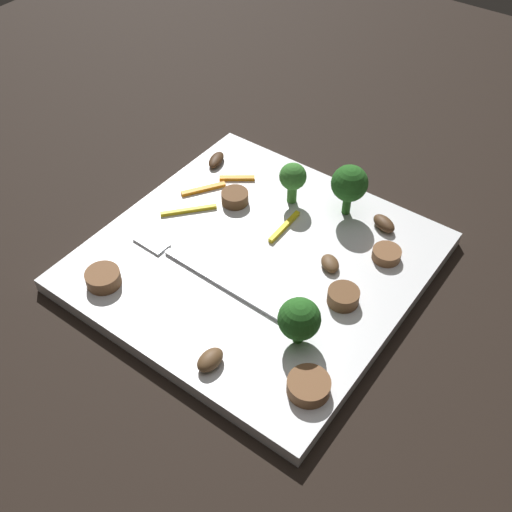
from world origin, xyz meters
name	(u,v)px	position (x,y,z in m)	size (l,w,h in m)	color
ground_plane	(256,267)	(0.00, 0.00, 0.00)	(1.40, 1.40, 0.00)	black
plate	(256,261)	(0.00, 0.00, 0.01)	(0.30, 0.30, 0.02)	white
fork	(196,269)	(0.04, 0.05, 0.02)	(0.18, 0.02, 0.00)	silver
broccoli_floret_0	(299,319)	(-0.09, 0.06, 0.04)	(0.04, 0.04, 0.05)	#296420
broccoli_floret_1	(293,178)	(0.02, -0.09, 0.05)	(0.03, 0.03, 0.05)	#408630
broccoli_floret_2	(349,184)	(-0.04, -0.11, 0.05)	(0.04, 0.04, 0.06)	#296420
sausage_slice_0	(387,254)	(-0.10, -0.07, 0.02)	(0.03, 0.03, 0.01)	brown
sausage_slice_1	(235,197)	(0.07, -0.05, 0.02)	(0.03, 0.03, 0.01)	brown
sausage_slice_2	(344,295)	(-0.10, 0.00, 0.02)	(0.03, 0.03, 0.01)	brown
sausage_slice_3	(309,386)	(-0.12, 0.10, 0.02)	(0.04, 0.04, 0.01)	brown
sausage_slice_4	(103,278)	(0.09, 0.11, 0.02)	(0.03, 0.03, 0.01)	brown
mushroom_0	(330,263)	(-0.07, -0.03, 0.02)	(0.02, 0.02, 0.01)	brown
mushroom_1	(210,360)	(-0.04, 0.12, 0.02)	(0.03, 0.02, 0.01)	brown
mushroom_2	(384,223)	(-0.08, -0.11, 0.02)	(0.03, 0.02, 0.01)	#4C331E
mushroom_3	(216,160)	(0.12, -0.09, 0.02)	(0.03, 0.01, 0.01)	#422B19
pepper_strip_0	(237,178)	(0.09, -0.08, 0.02)	(0.04, 0.01, 0.00)	orange
pepper_strip_1	(189,210)	(0.10, -0.01, 0.02)	(0.06, 0.00, 0.00)	yellow
pepper_strip_2	(286,228)	(0.00, -0.05, 0.02)	(0.05, 0.00, 0.00)	yellow
pepper_strip_3	(203,189)	(0.10, -0.05, 0.02)	(0.05, 0.01, 0.00)	orange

